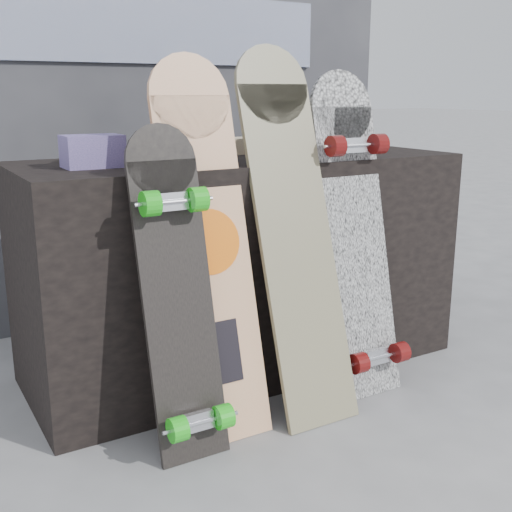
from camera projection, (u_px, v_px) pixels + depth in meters
ground at (319, 417)px, 2.09m from camera, size 60.00×60.00×0.00m
vendor_table at (243, 264)px, 2.41m from camera, size 1.60×0.60×0.80m
booth at (152, 76)px, 2.94m from camera, size 2.40×0.22×2.20m
merch_box_purple at (93, 151)px, 1.99m from camera, size 0.18×0.12×0.10m
merch_box_small at (309, 139)px, 2.38m from camera, size 0.14×0.14×0.12m
merch_box_flat at (232, 146)px, 2.43m from camera, size 0.22×0.10×0.06m
longboard_geisha at (208, 236)px, 1.93m from camera, size 0.26×0.31×1.15m
longboard_celtic at (293, 221)px, 2.06m from camera, size 0.26×0.39×1.18m
longboard_cascadia at (356, 229)px, 2.20m from camera, size 0.25×0.33×1.11m
skateboard_dark at (178, 290)px, 1.81m from camera, size 0.21×0.29×0.95m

